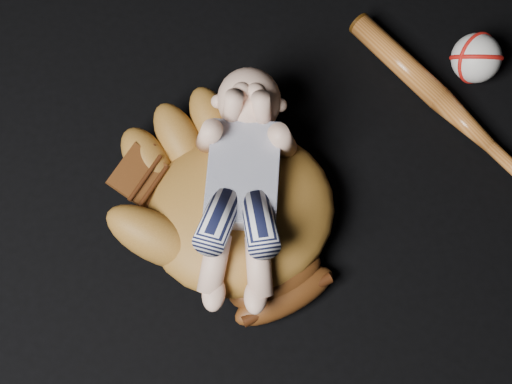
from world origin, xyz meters
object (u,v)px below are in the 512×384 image
Objects in this scene: baseball_bat at (450,109)px; baseball at (476,58)px; newborn_baby at (242,190)px; baseball_glove at (240,208)px.

baseball is (0.06, 0.07, 0.02)m from baseball_bat.
newborn_baby is 0.83× the size of baseball_bat.
newborn_baby reaches higher than baseball_bat.
baseball_bat is at bearing 32.95° from newborn_baby.
baseball is at bearing 39.04° from newborn_baby.
baseball_bat is (0.37, 0.12, -0.10)m from newborn_baby.
baseball_bat is 0.10m from baseball.
newborn_baby is at bearing -162.03° from baseball_bat.
baseball_glove is 0.06m from newborn_baby.
newborn_baby reaches higher than baseball.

